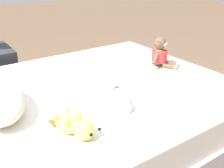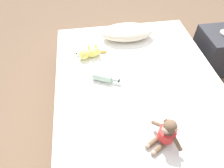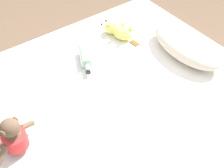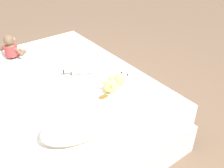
% 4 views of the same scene
% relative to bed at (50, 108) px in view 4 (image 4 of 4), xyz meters
% --- Properties ---
extents(ground_plane, '(16.00, 16.00, 0.00)m').
position_rel_bed_xyz_m(ground_plane, '(0.00, 0.00, -0.23)').
color(ground_plane, brown).
extents(bed, '(1.57, 1.85, 0.46)m').
position_rel_bed_xyz_m(bed, '(0.00, 0.00, 0.00)').
color(bed, '#B2B2B7').
rests_on(bed, ground_plane).
extents(pillow, '(0.58, 0.33, 0.15)m').
position_rel_bed_xyz_m(pillow, '(0.02, 0.63, 0.31)').
color(pillow, beige).
rests_on(pillow, bed).
extents(plush_monkey, '(0.25, 0.27, 0.24)m').
position_rel_bed_xyz_m(plush_monkey, '(0.04, -0.64, 0.33)').
color(plush_monkey, brown).
rests_on(plush_monkey, bed).
extents(plush_yellow_creature, '(0.32, 0.17, 0.10)m').
position_rel_bed_xyz_m(plush_yellow_creature, '(-0.42, 0.36, 0.28)').
color(plush_yellow_creature, '#EAE066').
rests_on(plush_yellow_creature, bed).
extents(glass_bottle, '(0.25, 0.16, 0.08)m').
position_rel_bed_xyz_m(glass_bottle, '(-0.32, 0.01, 0.27)').
color(glass_bottle, '#B2D1B7').
rests_on(glass_bottle, bed).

